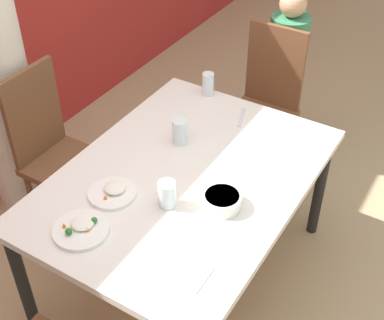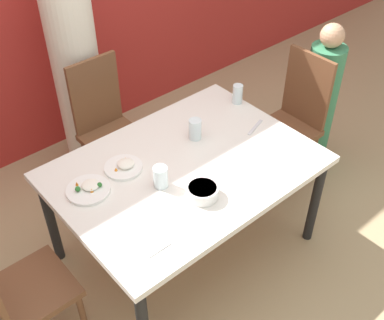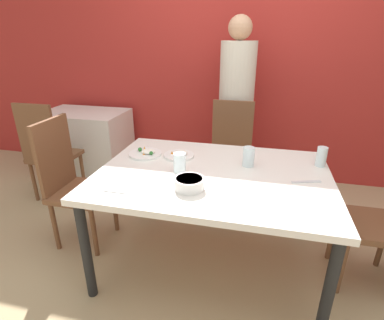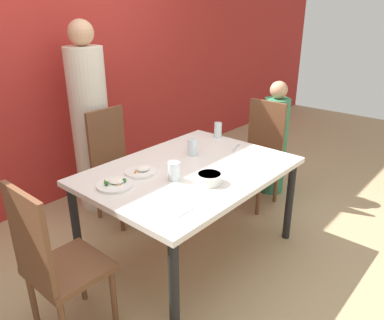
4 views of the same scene
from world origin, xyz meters
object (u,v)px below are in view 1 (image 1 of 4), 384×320
Objects in this scene: bowl_curry at (222,200)px; plate_rice_adult at (81,229)px; chair_child_spot at (265,101)px; person_adult at (1,90)px; person_child at (284,80)px; glass_water_tall at (180,131)px; chair_adult_spot at (54,148)px.

bowl_curry is 0.62m from plate_rice_adult.
bowl_curry is (-1.19, -0.33, 0.24)m from chair_child_spot.
chair_child_spot is 0.58× the size of person_adult.
plate_rice_adult is at bearing 176.76° from person_child.
chair_child_spot reaches higher than plate_rice_adult.
person_adult is (-1.08, 1.15, 0.28)m from chair_child_spot.
chair_child_spot is 1.60m from person_adult.
person_adult is 7.13× the size of plate_rice_adult.
person_child is 1.20m from glass_water_tall.
chair_child_spot reaches higher than bowl_curry.
chair_adult_spot reaches higher than bowl_curry.
glass_water_tall is at bearing -1.58° from plate_rice_adult.
chair_adult_spot is at bearing 84.48° from bowl_curry.
chair_child_spot is at bearing 15.35° from bowl_curry.
glass_water_tall is at bearing 175.70° from person_child.
person_adult is at bearing 139.95° from person_child.
person_child is 8.76× the size of glass_water_tall.
plate_rice_adult is (-1.91, 0.11, 0.20)m from person_child.
person_adult reaches higher than chair_adult_spot.
chair_adult_spot is 0.92m from plate_rice_adult.
person_child is 1.93m from plate_rice_adult.
chair_adult_spot is 5.71× the size of bowl_curry.
chair_adult_spot is at bearing 149.12° from person_child.
person_adult reaches higher than person_child.
glass_water_tall is (0.20, -1.06, -0.01)m from person_adult.
person_adult is at bearing 85.72° from bowl_curry.
glass_water_tall is at bearing -95.71° from chair_child_spot.
chair_adult_spot is 0.43m from person_adult.
person_adult is 1.48m from bowl_curry.
person_child reaches higher than chair_adult_spot.
person_adult reaches higher than chair_child_spot.
person_child is at bearing -30.88° from chair_adult_spot.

